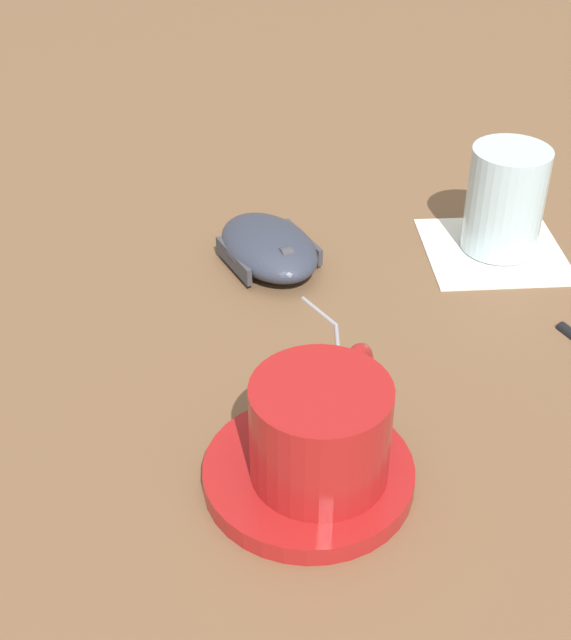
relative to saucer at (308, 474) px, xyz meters
name	(u,v)px	position (x,y,z in m)	size (l,w,h in m)	color
ground_plane	(404,319)	(-0.13, -0.13, -0.01)	(3.00, 3.00, 0.00)	brown
saucer	(308,474)	(0.00, 0.00, 0.00)	(0.12, 0.12, 0.01)	maroon
coffee_cup	(322,428)	(-0.01, 0.00, 0.04)	(0.09, 0.09, 0.06)	maroon
computer_mouse	(269,247)	(-0.06, -0.23, 0.01)	(0.08, 0.11, 0.03)	#2D3342
mouse_cable	(348,378)	(-0.06, -0.08, 0.00)	(0.04, 0.20, 0.00)	gray
napkin_under_glass	(494,250)	(-0.24, -0.19, 0.00)	(0.11, 0.11, 0.00)	silver
drinking_glass	(505,199)	(-0.24, -0.19, 0.04)	(0.06, 0.06, 0.09)	silver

